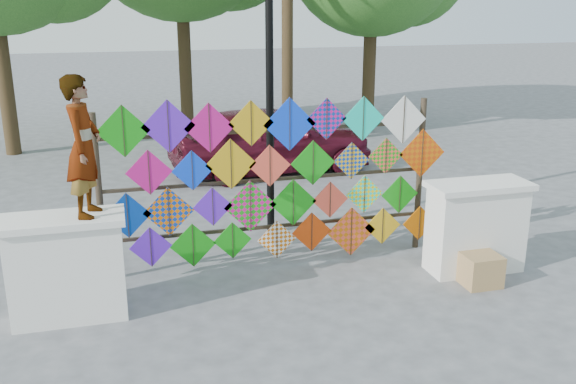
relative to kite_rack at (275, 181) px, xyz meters
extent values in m
plane|color=gray|center=(-0.06, -0.73, -1.25)|extent=(80.00, 80.00, 0.00)
cube|color=white|center=(-2.76, -0.93, -0.65)|extent=(1.30, 0.55, 1.20)
cube|color=white|center=(-2.76, -0.93, -0.01)|extent=(1.40, 0.65, 0.08)
cube|color=white|center=(2.64, -0.93, -0.65)|extent=(1.30, 0.55, 1.20)
cube|color=white|center=(2.64, -0.93, -0.01)|extent=(1.40, 0.65, 0.08)
cylinder|color=#30261B|center=(-2.36, 0.07, -0.10)|extent=(0.09, 0.09, 2.30)
cylinder|color=#30261B|center=(2.24, 0.07, -0.10)|extent=(0.09, 0.09, 2.30)
cube|color=#30261B|center=(-0.06, 0.07, -0.70)|extent=(4.60, 0.04, 0.04)
cube|color=#30261B|center=(-0.06, 0.07, 0.00)|extent=(4.60, 0.04, 0.04)
cube|color=#30261B|center=(-0.06, 0.07, 0.70)|extent=(4.60, 0.04, 0.04)
cube|color=#128D11|center=(-2.00, 0.01, 0.81)|extent=(0.69, 0.01, 0.69)
cube|color=#30261B|center=(-2.00, 0.00, 0.81)|extent=(0.01, 0.01, 0.68)
cube|color=#5B1CD4|center=(-1.43, 0.01, 0.84)|extent=(0.71, 0.01, 0.71)
cube|color=#30261B|center=(-1.43, 0.00, 0.84)|extent=(0.01, 0.01, 0.69)
cube|color=#C11275|center=(-0.89, 0.01, 0.79)|extent=(0.67, 0.01, 0.67)
cube|color=#30261B|center=(-0.89, 0.00, 0.79)|extent=(0.01, 0.01, 0.66)
cube|color=gold|center=(-0.33, 0.01, 0.83)|extent=(0.63, 0.01, 0.63)
cube|color=#30261B|center=(-0.33, 0.00, 0.83)|extent=(0.01, 0.01, 0.62)
cube|color=#0A3DF1|center=(0.21, 0.01, 0.78)|extent=(0.74, 0.01, 0.74)
cube|color=#30261B|center=(0.21, 0.00, 0.78)|extent=(0.01, 0.01, 0.73)
cube|color=#C11275|center=(0.74, 0.01, 0.83)|extent=(0.59, 0.01, 0.59)
cube|color=#30261B|center=(0.74, 0.00, 0.83)|extent=(0.01, 0.01, 0.58)
cube|color=#0DD4B7|center=(1.28, 0.01, 0.81)|extent=(0.63, 0.01, 0.63)
cube|color=#30261B|center=(1.28, 0.00, 0.81)|extent=(0.01, 0.01, 0.62)
cube|color=white|center=(1.90, 0.01, 0.76)|extent=(0.70, 0.01, 0.70)
cube|color=#30261B|center=(1.90, 0.00, 0.76)|extent=(0.01, 0.01, 0.69)
cube|color=#C11275|center=(-1.71, -0.03, 0.25)|extent=(0.61, 0.01, 0.61)
cube|color=#30261B|center=(-1.71, -0.04, 0.25)|extent=(0.01, 0.01, 0.60)
cube|color=#0A3DF1|center=(-1.15, -0.03, 0.24)|extent=(0.55, 0.01, 0.55)
cube|color=#30261B|center=(-1.15, -0.04, 0.24)|extent=(0.01, 0.01, 0.54)
cube|color=gold|center=(-0.62, -0.03, 0.29)|extent=(0.70, 0.01, 0.70)
cube|color=#30261B|center=(-0.62, -0.04, 0.29)|extent=(0.01, 0.01, 0.69)
cube|color=#EF4934|center=(-0.08, -0.03, 0.23)|extent=(0.59, 0.01, 0.59)
cube|color=#30261B|center=(-0.08, -0.04, 0.23)|extent=(0.01, 0.01, 0.58)
cube|color=#128D11|center=(0.54, -0.03, 0.23)|extent=(0.64, 0.01, 0.64)
cube|color=#30261B|center=(0.54, -0.04, 0.23)|extent=(0.01, 0.01, 0.63)
cube|color=#06329A|center=(1.11, -0.03, 0.22)|extent=(0.54, 0.01, 0.54)
cube|color=#30261B|center=(1.11, -0.04, 0.22)|extent=(0.01, 0.01, 0.53)
cube|color=#128D11|center=(1.63, -0.03, 0.26)|extent=(0.53, 0.01, 0.53)
cube|color=#30261B|center=(1.63, -0.04, 0.26)|extent=(0.01, 0.01, 0.52)
cube|color=#CE5C06|center=(2.20, -0.03, 0.26)|extent=(0.72, 0.01, 0.72)
cube|color=#30261B|center=(2.20, -0.04, 0.26)|extent=(0.01, 0.01, 0.71)
cube|color=#06329A|center=(-2.03, -0.07, -0.30)|extent=(0.62, 0.01, 0.62)
cube|color=#30261B|center=(-2.03, -0.08, -0.30)|extent=(0.01, 0.01, 0.61)
cube|color=#06329A|center=(-1.49, -0.07, -0.30)|extent=(0.69, 0.01, 0.69)
cube|color=#30261B|center=(-1.49, -0.08, -0.30)|extent=(0.01, 0.01, 0.67)
cube|color=#5B1CD4|center=(-0.90, -0.07, -0.28)|extent=(0.55, 0.01, 0.55)
cube|color=#30261B|center=(-0.90, -0.08, -0.28)|extent=(0.01, 0.01, 0.54)
cube|color=#C11275|center=(-0.38, -0.07, -0.32)|extent=(0.74, 0.01, 0.74)
cube|color=#30261B|center=(-0.38, -0.08, -0.32)|extent=(0.01, 0.01, 0.73)
cube|color=#128D11|center=(0.24, -0.07, -0.31)|extent=(0.68, 0.01, 0.68)
cube|color=#30261B|center=(0.24, -0.08, -0.31)|extent=(0.01, 0.01, 0.67)
cube|color=#EF4934|center=(0.79, -0.07, -0.32)|extent=(0.54, 0.01, 0.54)
cube|color=#30261B|center=(0.79, -0.08, -0.32)|extent=(0.01, 0.01, 0.53)
cube|color=yellow|center=(1.31, -0.07, -0.28)|extent=(0.57, 0.01, 0.57)
cube|color=#30261B|center=(1.31, -0.08, -0.28)|extent=(0.01, 0.01, 0.56)
cube|color=#128D11|center=(1.86, -0.07, -0.33)|extent=(0.58, 0.01, 0.58)
cube|color=#30261B|center=(1.86, -0.08, -0.33)|extent=(0.01, 0.01, 0.57)
cube|color=#5B1CD4|center=(-1.76, -0.11, -0.76)|extent=(0.57, 0.01, 0.57)
cube|color=#30261B|center=(-1.76, -0.12, -0.76)|extent=(0.01, 0.01, 0.56)
cube|color=#128D11|center=(-1.19, -0.11, -0.80)|extent=(0.63, 0.01, 0.63)
cube|color=#30261B|center=(-1.19, -0.12, -0.80)|extent=(0.01, 0.01, 0.62)
cube|color=#128D11|center=(-0.64, -0.11, -0.78)|extent=(0.54, 0.01, 0.54)
cube|color=#30261B|center=(-0.64, -0.12, -0.78)|extent=(0.01, 0.01, 0.53)
cube|color=#CE5C06|center=(-0.01, -0.11, -0.83)|extent=(0.56, 0.01, 0.56)
cube|color=#30261B|center=(-0.01, -0.12, -0.83)|extent=(0.01, 0.01, 0.55)
cube|color=#C93808|center=(0.50, -0.11, -0.77)|extent=(0.59, 0.01, 0.59)
cube|color=#30261B|center=(0.50, -0.12, -0.77)|extent=(0.01, 0.01, 0.58)
cube|color=#CE5C06|center=(1.11, -0.11, -0.82)|extent=(0.74, 0.01, 0.74)
cube|color=#30261B|center=(1.11, -0.12, -0.82)|extent=(0.01, 0.01, 0.73)
cube|color=gold|center=(1.59, -0.11, -0.78)|extent=(0.56, 0.01, 0.56)
cube|color=#30261B|center=(1.59, -0.12, -0.78)|extent=(0.01, 0.01, 0.55)
cube|color=#CE5C06|center=(2.19, -0.11, -0.79)|extent=(0.54, 0.01, 0.54)
cube|color=#30261B|center=(2.19, -0.12, -0.79)|extent=(0.01, 0.01, 0.53)
cylinder|color=#402F1B|center=(-4.56, 8.27, 0.68)|extent=(0.36, 0.36, 3.85)
cylinder|color=#402F1B|center=(-0.06, 10.27, 0.82)|extent=(0.36, 0.36, 4.12)
cylinder|color=#402F1B|center=(4.94, 8.77, 0.54)|extent=(0.36, 0.36, 3.58)
cylinder|color=#402F1B|center=(2.14, 7.27, 1.50)|extent=(0.28, 0.28, 5.50)
imported|color=#99999E|center=(-2.45, -0.93, 0.84)|extent=(0.52, 0.67, 1.62)
imported|color=#4F0D1D|center=(1.15, 4.94, -0.50)|extent=(4.49, 2.12, 1.48)
cylinder|color=black|center=(0.24, 1.27, 0.85)|extent=(0.12, 0.12, 4.20)
cube|color=tan|center=(2.46, -1.40, -1.03)|extent=(0.48, 0.43, 0.43)
cube|color=tan|center=(2.54, -1.37, -1.09)|extent=(0.37, 0.34, 0.31)
camera|label=1|loc=(-2.07, -8.32, 2.45)|focal=40.00mm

